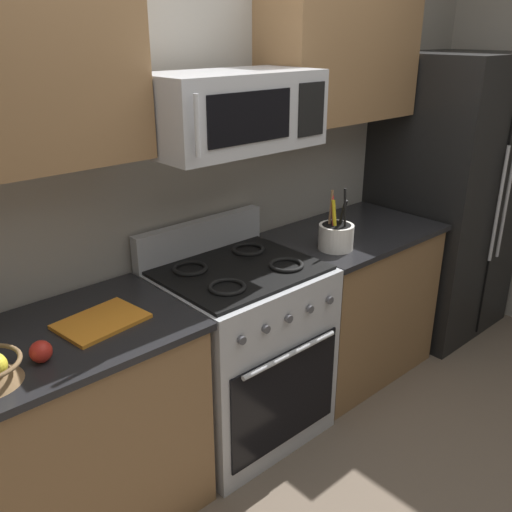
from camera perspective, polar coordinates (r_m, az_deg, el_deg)
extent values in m
plane|color=#6B5B4C|center=(2.80, 7.85, -23.06)|extent=(16.00, 16.00, 0.00)
cube|color=#9E998E|center=(2.83, -7.17, 8.13)|extent=(8.00, 0.10, 2.60)
cube|color=olive|center=(2.50, -18.93, -17.30)|extent=(1.04, 0.62, 0.88)
cube|color=black|center=(2.25, -20.37, -8.24)|extent=(1.08, 0.66, 0.03)
cube|color=#B2B5BA|center=(2.87, -1.68, -9.90)|extent=(0.76, 0.66, 0.91)
cube|color=black|center=(2.72, 3.04, -14.28)|extent=(0.67, 0.01, 0.51)
cylinder|color=#B2B5BA|center=(2.56, 3.57, -9.95)|extent=(0.57, 0.02, 0.02)
cube|color=black|center=(2.65, -1.79, -1.40)|extent=(0.73, 0.59, 0.02)
cube|color=#B2B5BA|center=(2.84, -5.72, 1.91)|extent=(0.76, 0.06, 0.18)
torus|color=black|center=(2.45, -2.96, -3.17)|extent=(0.17, 0.17, 0.02)
torus|color=black|center=(2.67, 3.11, -0.92)|extent=(0.17, 0.17, 0.02)
torus|color=black|center=(2.65, -6.75, -1.25)|extent=(0.17, 0.17, 0.02)
torus|color=black|center=(2.85, -0.80, 0.70)|extent=(0.17, 0.17, 0.02)
cylinder|color=#4C4C51|center=(2.32, -1.45, -8.59)|extent=(0.04, 0.02, 0.04)
cylinder|color=#4C4C51|center=(2.40, 1.04, -7.47)|extent=(0.04, 0.02, 0.04)
cylinder|color=#4C4C51|center=(2.49, 3.37, -6.41)|extent=(0.04, 0.02, 0.04)
cylinder|color=#4C4C51|center=(2.57, 5.52, -5.42)|extent=(0.04, 0.02, 0.04)
cylinder|color=#4C4C51|center=(2.67, 7.53, -4.48)|extent=(0.04, 0.02, 0.04)
cube|color=olive|center=(3.44, 9.56, -4.76)|extent=(0.93, 0.62, 0.88)
cube|color=black|center=(3.26, 10.06, 2.39)|extent=(0.97, 0.66, 0.03)
cube|color=black|center=(3.99, 18.69, 5.67)|extent=(0.85, 0.73, 1.85)
cube|color=black|center=(3.84, 23.40, 4.35)|extent=(0.01, 0.01, 1.75)
cylinder|color=#B2B5BA|center=(3.77, 23.52, 4.78)|extent=(0.02, 0.02, 0.74)
cylinder|color=#B2B5BA|center=(3.86, 24.17, 5.05)|extent=(0.02, 0.02, 0.74)
cube|color=#B2B5BA|center=(2.48, -2.51, 14.59)|extent=(0.79, 0.40, 0.33)
cube|color=black|center=(2.28, -0.56, 13.95)|extent=(0.43, 0.01, 0.20)
cube|color=black|center=(2.53, 5.65, 14.65)|extent=(0.16, 0.01, 0.23)
cylinder|color=#B2B5BA|center=(2.08, -6.04, 13.04)|extent=(0.02, 0.02, 0.23)
cube|color=olive|center=(3.19, 8.67, 19.63)|extent=(0.96, 0.34, 0.68)
cylinder|color=white|center=(2.93, 8.16, 1.95)|extent=(0.18, 0.18, 0.13)
cylinder|color=black|center=(2.93, 8.17, 2.14)|extent=(0.15, 0.15, 0.11)
cylinder|color=black|center=(2.87, 9.06, 3.92)|extent=(0.05, 0.02, 0.31)
cylinder|color=red|center=(2.90, 7.89, 3.59)|extent=(0.05, 0.07, 0.25)
cylinder|color=black|center=(2.92, 8.64, 3.56)|extent=(0.03, 0.08, 0.24)
cylinder|color=olive|center=(2.91, 7.56, 3.96)|extent=(0.04, 0.02, 0.28)
cylinder|color=yellow|center=(2.90, 8.02, 3.36)|extent=(0.02, 0.05, 0.24)
sphere|color=red|center=(2.09, -21.10, -9.08)|extent=(0.08, 0.08, 0.08)
cube|color=orange|center=(2.28, -15.51, -6.44)|extent=(0.35, 0.27, 0.02)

